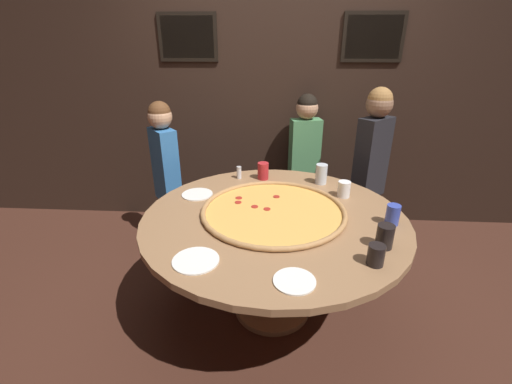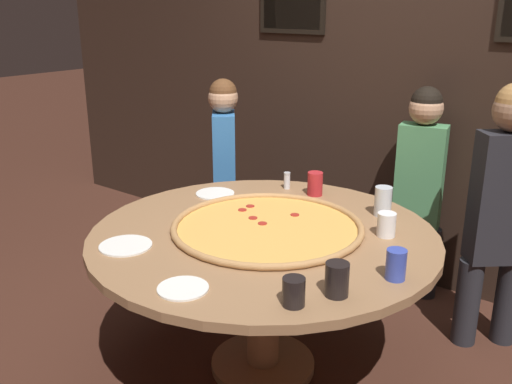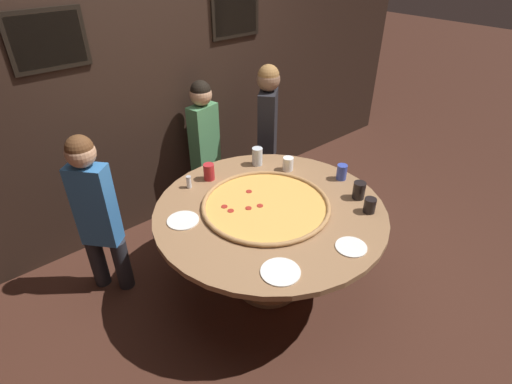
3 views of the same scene
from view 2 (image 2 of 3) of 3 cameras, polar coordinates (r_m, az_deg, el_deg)
ground_plane at (r=3.02m, az=0.69°, el=-17.06°), size 24.00×24.00×0.00m
back_wall at (r=3.71m, az=14.29°, el=10.94°), size 6.40×0.08×2.60m
dining_table at (r=2.71m, az=0.74°, el=-6.45°), size 1.62×1.62×0.74m
giant_pizza at (r=2.69m, az=1.13°, el=-3.46°), size 0.91×0.91×0.03m
drink_cup_front_edge at (r=2.11m, az=8.10°, el=-8.64°), size 0.09×0.09×0.13m
drink_cup_by_shaker at (r=2.27m, az=13.82°, el=-7.06°), size 0.08×0.08×0.12m
drink_cup_far_left at (r=2.66m, az=12.91°, el=-3.19°), size 0.08×0.08×0.11m
drink_cup_beside_pizza at (r=3.16m, az=5.93°, el=0.83°), size 0.08×0.08×0.13m
drink_cup_near_left at (r=2.03m, az=3.79°, el=-9.93°), size 0.08×0.08×0.11m
drink_cup_far_right at (r=2.90m, az=12.58°, el=-0.93°), size 0.09×0.09×0.15m
white_plate_right_side at (r=2.17m, az=-7.32°, el=-9.53°), size 0.19×0.19×0.01m
white_plate_near_front at (r=3.18m, az=-4.11°, el=-0.15°), size 0.21×0.21×0.01m
white_plate_beside_cup at (r=2.57m, az=-12.91°, el=-5.25°), size 0.23×0.23×0.01m
condiment_shaker at (r=3.26m, az=3.12°, el=1.16°), size 0.04×0.04×0.10m
diner_far_right at (r=3.12m, az=23.34°, el=-1.09°), size 0.35×0.33×1.40m
diner_centre_back at (r=3.80m, az=-3.19°, el=2.87°), size 0.30×0.32×1.29m
diner_side_right at (r=3.54m, az=16.00°, el=1.03°), size 0.34×0.20×1.30m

